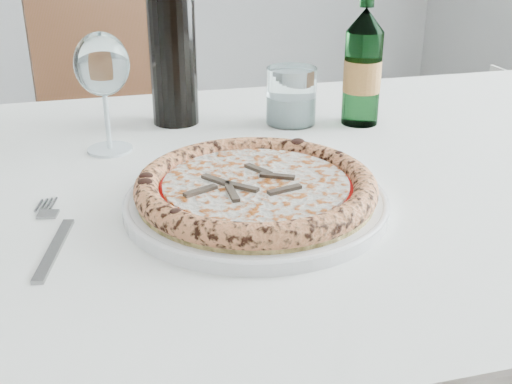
# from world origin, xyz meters

# --- Properties ---
(dining_table) EXTENTS (1.49, 0.98, 0.76)m
(dining_table) POSITION_xyz_m (0.25, 0.21, 0.67)
(dining_table) COLOR brown
(dining_table) RESTS_ON floor
(chair_far) EXTENTS (0.43, 0.43, 0.93)m
(chair_far) POSITION_xyz_m (0.26, 1.01, 0.53)
(chair_far) COLOR brown
(chair_far) RESTS_ON floor
(plate) EXTENTS (0.30, 0.30, 0.02)m
(plate) POSITION_xyz_m (0.25, 0.11, 0.76)
(plate) COLOR white
(plate) RESTS_ON dining_table
(pizza) EXTENTS (0.27, 0.27, 0.03)m
(pizza) POSITION_xyz_m (0.25, 0.11, 0.78)
(pizza) COLOR #E1BE66
(pizza) RESTS_ON plate
(fork) EXTENTS (0.05, 0.18, 0.00)m
(fork) POSITION_xyz_m (0.03, 0.11, 0.76)
(fork) COLOR slate
(fork) RESTS_ON dining_table
(wine_glass) EXTENTS (0.07, 0.07, 0.17)m
(wine_glass) POSITION_xyz_m (0.12, 0.36, 0.87)
(wine_glass) COLOR silver
(wine_glass) RESTS_ON dining_table
(tumbler) EXTENTS (0.08, 0.08, 0.09)m
(tumbler) POSITION_xyz_m (0.41, 0.38, 0.79)
(tumbler) COLOR white
(tumbler) RESTS_ON dining_table
(beer_bottle) EXTENTS (0.06, 0.06, 0.22)m
(beer_bottle) POSITION_xyz_m (0.51, 0.34, 0.85)
(beer_bottle) COLOR #42794D
(beer_bottle) RESTS_ON dining_table
(wine_bottle) EXTENTS (0.07, 0.07, 0.29)m
(wine_bottle) POSITION_xyz_m (0.24, 0.45, 0.88)
(wine_bottle) COLOR black
(wine_bottle) RESTS_ON dining_table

